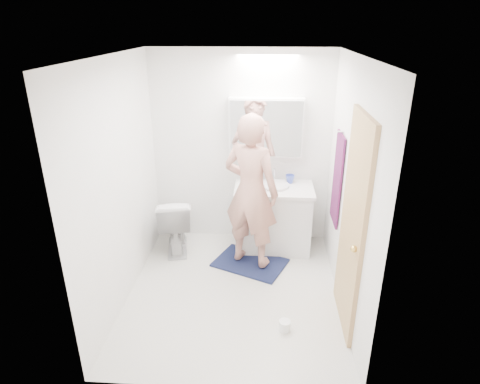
# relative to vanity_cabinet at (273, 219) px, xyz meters

# --- Properties ---
(floor) EXTENTS (2.50, 2.50, 0.00)m
(floor) POSITION_rel_vanity_cabinet_xyz_m (-0.42, -0.96, -0.39)
(floor) COLOR silver
(floor) RESTS_ON ground
(ceiling) EXTENTS (2.50, 2.50, 0.00)m
(ceiling) POSITION_rel_vanity_cabinet_xyz_m (-0.42, -0.96, 2.01)
(ceiling) COLOR white
(ceiling) RESTS_ON floor
(wall_back) EXTENTS (2.50, 0.00, 2.50)m
(wall_back) POSITION_rel_vanity_cabinet_xyz_m (-0.42, 0.29, 0.81)
(wall_back) COLOR white
(wall_back) RESTS_ON floor
(wall_front) EXTENTS (2.50, 0.00, 2.50)m
(wall_front) POSITION_rel_vanity_cabinet_xyz_m (-0.42, -2.21, 0.81)
(wall_front) COLOR white
(wall_front) RESTS_ON floor
(wall_left) EXTENTS (0.00, 2.50, 2.50)m
(wall_left) POSITION_rel_vanity_cabinet_xyz_m (-1.52, -0.96, 0.81)
(wall_left) COLOR white
(wall_left) RESTS_ON floor
(wall_right) EXTENTS (0.00, 2.50, 2.50)m
(wall_right) POSITION_rel_vanity_cabinet_xyz_m (0.68, -0.96, 0.81)
(wall_right) COLOR white
(wall_right) RESTS_ON floor
(vanity_cabinet) EXTENTS (0.90, 0.55, 0.78)m
(vanity_cabinet) POSITION_rel_vanity_cabinet_xyz_m (0.00, 0.00, 0.00)
(vanity_cabinet) COLOR silver
(vanity_cabinet) RESTS_ON floor
(countertop) EXTENTS (0.95, 0.58, 0.04)m
(countertop) POSITION_rel_vanity_cabinet_xyz_m (0.00, -0.00, 0.41)
(countertop) COLOR silver
(countertop) RESTS_ON vanity_cabinet
(sink_basin) EXTENTS (0.36, 0.36, 0.03)m
(sink_basin) POSITION_rel_vanity_cabinet_xyz_m (0.00, 0.03, 0.45)
(sink_basin) COLOR silver
(sink_basin) RESTS_ON countertop
(faucet) EXTENTS (0.02, 0.02, 0.16)m
(faucet) POSITION_rel_vanity_cabinet_xyz_m (0.00, 0.22, 0.51)
(faucet) COLOR #B9B9BE
(faucet) RESTS_ON countertop
(medicine_cabinet) EXTENTS (0.88, 0.14, 0.70)m
(medicine_cabinet) POSITION_rel_vanity_cabinet_xyz_m (-0.12, 0.21, 1.11)
(medicine_cabinet) COLOR white
(medicine_cabinet) RESTS_ON wall_back
(mirror_panel) EXTENTS (0.84, 0.01, 0.66)m
(mirror_panel) POSITION_rel_vanity_cabinet_xyz_m (-0.12, 0.13, 1.11)
(mirror_panel) COLOR silver
(mirror_panel) RESTS_ON medicine_cabinet
(toilet) EXTENTS (0.53, 0.77, 0.72)m
(toilet) POSITION_rel_vanity_cabinet_xyz_m (-1.21, -0.11, -0.03)
(toilet) COLOR silver
(toilet) RESTS_ON floor
(bath_rug) EXTENTS (0.95, 0.83, 0.02)m
(bath_rug) POSITION_rel_vanity_cabinet_xyz_m (-0.27, -0.42, -0.38)
(bath_rug) COLOR #162746
(bath_rug) RESTS_ON floor
(person) EXTENTS (0.76, 0.64, 1.76)m
(person) POSITION_rel_vanity_cabinet_xyz_m (-0.27, -0.42, 0.54)
(person) COLOR tan
(person) RESTS_ON bath_rug
(door) EXTENTS (0.04, 0.80, 2.00)m
(door) POSITION_rel_vanity_cabinet_xyz_m (0.66, -1.31, 0.61)
(door) COLOR #A57952
(door) RESTS_ON wall_right
(door_knob) EXTENTS (0.06, 0.06, 0.06)m
(door_knob) POSITION_rel_vanity_cabinet_xyz_m (0.62, -1.61, 0.56)
(door_knob) COLOR gold
(door_knob) RESTS_ON door
(towel) EXTENTS (0.02, 0.42, 1.00)m
(towel) POSITION_rel_vanity_cabinet_xyz_m (0.66, -0.41, 0.71)
(towel) COLOR black
(towel) RESTS_ON wall_right
(towel_hook) EXTENTS (0.07, 0.02, 0.02)m
(towel_hook) POSITION_rel_vanity_cabinet_xyz_m (0.65, -0.41, 1.23)
(towel_hook) COLOR silver
(towel_hook) RESTS_ON wall_right
(soap_bottle_a) EXTENTS (0.09, 0.09, 0.21)m
(soap_bottle_a) POSITION_rel_vanity_cabinet_xyz_m (-0.33, 0.15, 0.54)
(soap_bottle_a) COLOR #CCBE84
(soap_bottle_a) RESTS_ON countertop
(soap_bottle_b) EXTENTS (0.10, 0.10, 0.16)m
(soap_bottle_b) POSITION_rel_vanity_cabinet_xyz_m (-0.19, 0.18, 0.51)
(soap_bottle_b) COLOR #5DA0C7
(soap_bottle_b) RESTS_ON countertop
(toothbrush_cup) EXTENTS (0.12, 0.12, 0.10)m
(toothbrush_cup) POSITION_rel_vanity_cabinet_xyz_m (0.19, 0.16, 0.48)
(toothbrush_cup) COLOR #4258C7
(toothbrush_cup) RESTS_ON countertop
(toilet_paper_roll) EXTENTS (0.11, 0.11, 0.10)m
(toilet_paper_roll) POSITION_rel_vanity_cabinet_xyz_m (0.10, -1.52, -0.34)
(toilet_paper_roll) COLOR white
(toilet_paper_roll) RESTS_ON floor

